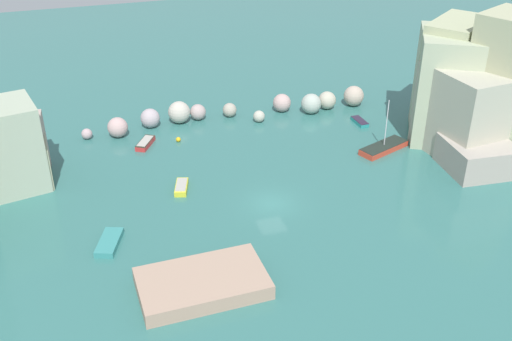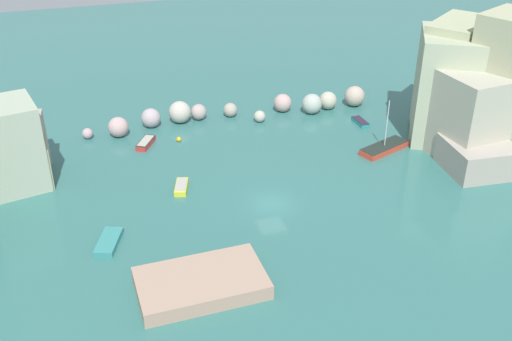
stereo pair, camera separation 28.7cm
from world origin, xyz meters
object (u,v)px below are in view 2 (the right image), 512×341
moored_boat_0 (384,148)px  moored_boat_5 (181,187)px  moored_boat_3 (250,267)px  moored_boat_1 (360,122)px  stone_dock (201,283)px  moored_boat_2 (109,242)px  moored_boat_4 (146,143)px  channel_buoy (179,139)px

moored_boat_0 → moored_boat_5: bearing=-17.3°
moored_boat_0 → moored_boat_3: size_ratio=2.27×
moored_boat_5 → moored_boat_1: bearing=-52.9°
moored_boat_0 → moored_boat_3: bearing=16.4°
moored_boat_0 → moored_boat_1: size_ratio=2.25×
moored_boat_0 → moored_boat_3: moored_boat_0 is taller
stone_dock → moored_boat_1: 33.97m
stone_dock → moored_boat_2: size_ratio=2.36×
moored_boat_3 → moored_boat_4: 24.59m
channel_buoy → moored_boat_5: size_ratio=0.18×
moored_boat_0 → moored_boat_3: 24.95m
moored_boat_0 → moored_boat_5: 22.59m
moored_boat_0 → moored_boat_1: moored_boat_0 is taller
stone_dock → moored_boat_3: size_ratio=3.51×
moored_boat_3 → moored_boat_5: size_ratio=0.89×
moored_boat_3 → moored_boat_2: bearing=-137.9°
stone_dock → moored_boat_4: bearing=90.7°
moored_boat_3 → moored_boat_4: moored_boat_4 is taller
channel_buoy → moored_boat_4: (-3.64, 0.18, 0.04)m
stone_dock → moored_boat_3: 4.35m
moored_boat_5 → moored_boat_4: bearing=27.1°
channel_buoy → moored_boat_4: 3.65m
moored_boat_3 → moored_boat_5: moored_boat_5 is taller
channel_buoy → moored_boat_1: channel_buoy is taller
moored_boat_2 → moored_boat_5: moored_boat_5 is taller
stone_dock → moored_boat_2: stone_dock is taller
moored_boat_5 → stone_dock: bearing=-168.6°
moored_boat_1 → moored_boat_4: size_ratio=0.82×
moored_boat_0 → moored_boat_2: bearing=-5.3°
channel_buoy → moored_boat_0: (20.75, -8.93, 0.08)m
moored_boat_1 → moored_boat_3: moored_boat_3 is taller
stone_dock → channel_buoy: 25.41m
channel_buoy → moored_boat_0: size_ratio=0.09×
channel_buoy → moored_boat_2: 19.65m
stone_dock → moored_boat_3: stone_dock is taller
channel_buoy → moored_boat_4: moored_boat_4 is taller
stone_dock → moored_boat_4: size_ratio=2.86×
moored_boat_1 → moored_boat_2: bearing=-64.7°
moored_boat_4 → stone_dock: bearing=30.9°
channel_buoy → moored_boat_3: size_ratio=0.20×
channel_buoy → moored_boat_1: bearing=-5.0°
channel_buoy → moored_boat_5: moored_boat_5 is taller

